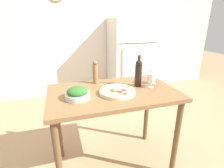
# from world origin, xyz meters

# --- Properties ---
(ground_plane) EXTENTS (14.00, 14.00, 0.00)m
(ground_plane) POSITION_xyz_m (0.00, 0.00, 0.00)
(ground_plane) COLOR tan
(wall_back) EXTENTS (6.40, 0.08, 2.60)m
(wall_back) POSITION_xyz_m (-0.00, 2.27, 1.30)
(wall_back) COLOR silver
(wall_back) RESTS_ON ground_plane
(refrigerator) EXTENTS (0.80, 0.72, 1.61)m
(refrigerator) POSITION_xyz_m (0.94, 1.87, 0.80)
(refrigerator) COLOR silver
(refrigerator) RESTS_ON ground_plane
(prep_counter) EXTENTS (1.24, 0.75, 0.92)m
(prep_counter) POSITION_xyz_m (0.00, 0.00, 0.79)
(prep_counter) COLOR brown
(prep_counter) RESTS_ON ground_plane
(wine_bottle) EXTENTS (0.07, 0.07, 0.33)m
(wine_bottle) POSITION_xyz_m (0.29, 0.05, 1.07)
(wine_bottle) COLOR black
(wine_bottle) RESTS_ON prep_counter
(wine_glass_near) EXTENTS (0.08, 0.08, 0.15)m
(wine_glass_near) POSITION_xyz_m (0.40, -0.01, 1.02)
(wine_glass_near) COLOR silver
(wine_glass_near) RESTS_ON prep_counter
(wine_glass_far) EXTENTS (0.08, 0.08, 0.15)m
(wine_glass_far) POSITION_xyz_m (0.48, 0.07, 1.02)
(wine_glass_far) COLOR silver
(wine_glass_far) RESTS_ON prep_counter
(pepper_mill) EXTENTS (0.06, 0.06, 0.25)m
(pepper_mill) POSITION_xyz_m (-0.12, 0.27, 1.04)
(pepper_mill) COLOR olive
(pepper_mill) RESTS_ON prep_counter
(salad_bowl) EXTENTS (0.22, 0.22, 0.11)m
(salad_bowl) POSITION_xyz_m (-0.35, -0.07, 0.97)
(salad_bowl) COLOR silver
(salad_bowl) RESTS_ON prep_counter
(homemade_pizza) EXTENTS (0.34, 0.34, 0.04)m
(homemade_pizza) POSITION_xyz_m (0.02, -0.06, 0.94)
(homemade_pizza) COLOR beige
(homemade_pizza) RESTS_ON prep_counter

